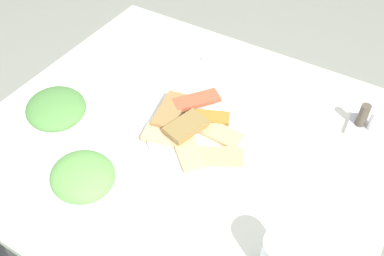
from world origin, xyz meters
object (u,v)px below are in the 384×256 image
Objects in this scene: salad_plate_rice at (83,177)px; spoon at (221,70)px; pide_platter at (198,132)px; dining_table at (186,156)px; salad_plate_greens at (56,109)px; fork at (226,64)px; paper_napkin at (224,68)px; condiment_caddy at (366,123)px.

salad_plate_rice reaches higher than spoon.
dining_table is at bearing 35.08° from pide_platter.
dining_table is at bearing -161.69° from salad_plate_greens.
fork reaches higher than dining_table.
paper_napkin reaches higher than dining_table.
paper_napkin is (0.08, -0.29, -0.01)m from pide_platter.
salad_plate_rice is at bearing 100.86° from spoon.
spoon is at bearing -2.64° from condiment_caddy.
salad_plate_rice is at bearing 82.31° from paper_napkin.
paper_napkin is 0.02m from spoon.
condiment_caddy is (-0.46, 0.04, 0.02)m from paper_napkin.
condiment_caddy is (-0.53, -0.53, 0.00)m from salad_plate_rice.
salad_plate_greens is at bearing -32.48° from salad_plate_rice.
salad_plate_rice is 0.56m from spoon.
spoon is 2.05× the size of condiment_caddy.
pide_platter is at bearing -160.41° from salad_plate_greens.
salad_plate_greens is at bearing 19.59° from pide_platter.
fork is (0.08, -0.31, -0.01)m from pide_platter.
condiment_caddy reaches higher than dining_table.
pide_platter is 0.40m from salad_plate_greens.
fork is 1.81× the size of condiment_caddy.
paper_napkin is (-0.30, -0.43, -0.02)m from salad_plate_greens.
dining_table is 0.31m from salad_plate_rice.
spoon is at bearing -74.16° from pide_platter.
fork is at bearing -75.91° from pide_platter.
dining_table is 0.50m from condiment_caddy.
spoon reaches higher than dining_table.
paper_napkin is at bearing -4.89° from condiment_caddy.
salad_plate_rice reaches higher than salad_plate_greens.
condiment_caddy is (-0.46, 0.06, 0.02)m from fork.
fork is 0.46m from condiment_caddy.
pide_platter is at bearing 123.97° from fork.
paper_napkin is 0.76× the size of spoon.
paper_napkin is at bearing -71.20° from spoon.
spoon is (0.08, -0.28, -0.01)m from pide_platter.
condiment_caddy is at bearing -145.94° from pide_platter.
fork is at bearing -80.91° from dining_table.
salad_plate_greens is 1.13× the size of salad_plate_rice.
salad_plate_rice is 1.43× the size of paper_napkin.
pide_platter is at bearing 34.06° from condiment_caddy.
paper_napkin is at bearing -97.69° from salad_plate_rice.
spoon reaches higher than paper_napkin.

